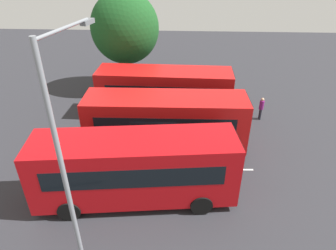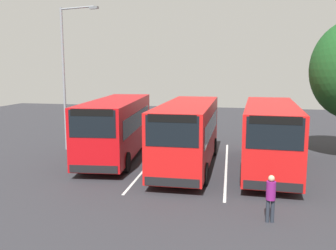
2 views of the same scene
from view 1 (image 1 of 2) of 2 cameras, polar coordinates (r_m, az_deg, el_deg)
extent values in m
plane|color=#2B2B30|center=(18.49, -2.27, -4.31)|extent=(59.49, 59.49, 0.00)
cube|color=#B70C11|center=(14.03, -6.23, -7.98)|extent=(9.45, 3.48, 3.03)
cube|color=black|center=(14.02, 12.64, -4.52)|extent=(0.36, 2.18, 1.27)
cube|color=black|center=(14.79, -6.16, -3.95)|extent=(7.72, 0.94, 0.97)
cube|color=black|center=(12.87, -6.50, -10.07)|extent=(7.72, 0.94, 0.97)
cube|color=black|center=(13.74, 12.96, -2.74)|extent=(0.32, 1.98, 0.32)
cube|color=black|center=(15.32, 11.85, -10.98)|extent=(0.35, 2.27, 0.36)
cylinder|color=black|center=(15.92, 4.99, -8.76)|extent=(1.05, 0.39, 1.03)
cylinder|color=black|center=(14.21, 6.32, -14.79)|extent=(1.05, 0.39, 1.03)
cylinder|color=black|center=(16.23, -16.42, -9.25)|extent=(1.05, 0.39, 1.03)
cylinder|color=black|center=(14.56, -18.19, -15.18)|extent=(1.05, 0.39, 1.03)
cube|color=red|center=(17.51, -0.44, 0.80)|extent=(9.27, 2.63, 3.03)
cube|color=black|center=(17.55, 14.66, 2.84)|extent=(0.16, 2.18, 1.27)
cube|color=black|center=(18.39, -0.30, 3.66)|extent=(7.75, 0.21, 0.97)
cube|color=black|center=(16.28, -0.61, -0.21)|extent=(7.75, 0.21, 0.97)
cube|color=black|center=(17.33, 14.95, 4.35)|extent=(0.13, 1.98, 0.32)
cube|color=black|center=(18.61, 13.91, -2.91)|extent=(0.14, 2.28, 0.36)
cylinder|color=black|center=(19.34, 8.49, -1.10)|extent=(1.03, 0.30, 1.03)
cylinder|color=black|center=(17.40, 9.23, -5.20)|extent=(1.03, 0.30, 1.03)
cylinder|color=black|center=(19.53, -8.98, -0.81)|extent=(1.03, 0.30, 1.03)
cylinder|color=black|center=(17.61, -10.26, -4.82)|extent=(1.03, 0.30, 1.03)
cube|color=red|center=(21.25, -0.68, 6.46)|extent=(9.29, 2.72, 3.03)
cube|color=black|center=(21.05, 11.93, 7.96)|extent=(0.18, 2.18, 1.27)
cube|color=black|center=(22.22, -0.41, 8.59)|extent=(7.75, 0.29, 0.97)
cube|color=black|center=(20.01, -0.99, 5.99)|extent=(7.75, 0.29, 0.97)
cube|color=black|center=(20.87, 12.14, 9.27)|extent=(0.15, 1.98, 0.32)
cube|color=black|center=(21.94, 11.43, 2.87)|extent=(0.16, 2.28, 0.36)
cylinder|color=black|center=(22.86, 7.02, 4.28)|extent=(1.03, 0.31, 1.03)
cylinder|color=black|center=(20.78, 7.20, 1.40)|extent=(1.03, 0.31, 1.03)
cylinder|color=black|center=(23.30, -7.69, 4.77)|extent=(1.03, 0.31, 1.03)
cylinder|color=black|center=(21.26, -8.89, 1.98)|extent=(1.03, 0.31, 1.03)
cylinder|color=#232833|center=(22.22, 17.11, 1.91)|extent=(0.13, 0.13, 0.80)
cylinder|color=#232833|center=(22.35, 16.98, 2.11)|extent=(0.13, 0.13, 0.80)
cylinder|color=#721966|center=(21.96, 17.33, 3.65)|extent=(0.35, 0.35, 0.63)
sphere|color=tan|center=(21.78, 17.50, 4.65)|extent=(0.22, 0.22, 0.22)
cylinder|color=gray|center=(9.87, -18.86, -10.15)|extent=(0.16, 0.16, 8.83)
cylinder|color=gray|center=(8.86, -19.20, 16.91)|extent=(0.68, 2.43, 0.10)
cube|color=slate|center=(9.89, -15.04, 18.36)|extent=(0.33, 0.59, 0.14)
cylinder|color=#4C3823|center=(26.03, -7.61, 10.10)|extent=(0.44, 0.44, 3.10)
ellipsoid|color=#194C1E|center=(25.02, -8.19, 17.74)|extent=(5.37, 4.83, 5.63)
cube|color=silver|center=(16.83, -2.86, -8.37)|extent=(11.08, 0.59, 0.01)
cube|color=silver|center=(20.22, -1.77, -0.92)|extent=(11.08, 0.59, 0.01)
camera|label=2|loc=(26.08, 47.07, 9.10)|focal=39.54mm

